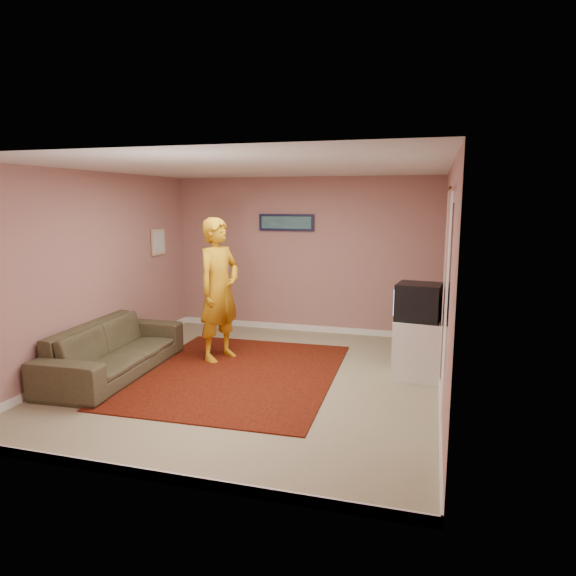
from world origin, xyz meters
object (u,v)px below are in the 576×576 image
(crt_tv, at_px, (418,302))
(chair_b, at_px, (413,332))
(person, at_px, (219,290))
(sofa, at_px, (114,349))
(chair_a, at_px, (409,316))
(tv_cabinet, at_px, (417,349))

(crt_tv, xyz_separation_m, chair_b, (-0.06, 0.12, -0.42))
(person, bearing_deg, crt_tv, -70.20)
(crt_tv, relative_size, sofa, 0.26)
(chair_a, bearing_deg, sofa, -161.13)
(chair_a, distance_m, sofa, 4.04)
(tv_cabinet, height_order, sofa, tv_cabinet)
(tv_cabinet, bearing_deg, crt_tv, 172.76)
(crt_tv, height_order, sofa, crt_tv)
(tv_cabinet, relative_size, person, 0.38)
(crt_tv, height_order, person, person)
(crt_tv, distance_m, chair_b, 0.44)
(tv_cabinet, relative_size, sofa, 0.33)
(chair_a, bearing_deg, tv_cabinet, -88.36)
(tv_cabinet, height_order, person, person)
(tv_cabinet, distance_m, sofa, 3.87)
(tv_cabinet, bearing_deg, sofa, -166.00)
(chair_a, height_order, sofa, chair_a)
(chair_a, relative_size, sofa, 0.23)
(tv_cabinet, xyz_separation_m, sofa, (-3.75, -0.94, -0.04))
(chair_a, height_order, chair_b, chair_a)
(crt_tv, bearing_deg, chair_a, 106.59)
(tv_cabinet, bearing_deg, chair_a, 99.68)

